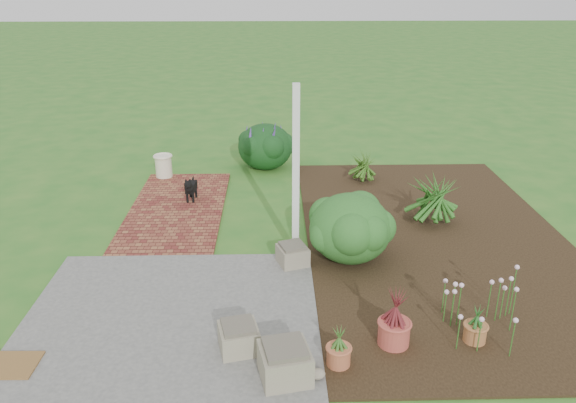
{
  "coord_description": "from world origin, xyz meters",
  "views": [
    {
      "loc": [
        -0.0,
        -7.25,
        3.88
      ],
      "look_at": [
        0.2,
        0.4,
        0.7
      ],
      "focal_mm": 35.0,
      "sensor_mm": 36.0,
      "label": 1
    }
  ],
  "objects_px": {
    "stone_trough_near": "(285,363)",
    "evergreen_shrub": "(350,226)",
    "cream_ceramic_urn": "(164,166)",
    "black_dog": "(191,187)"
  },
  "relations": [
    {
      "from": "stone_trough_near",
      "to": "cream_ceramic_urn",
      "type": "height_order",
      "value": "cream_ceramic_urn"
    },
    {
      "from": "evergreen_shrub",
      "to": "black_dog",
      "type": "bearing_deg",
      "value": 139.4
    },
    {
      "from": "stone_trough_near",
      "to": "black_dog",
      "type": "bearing_deg",
      "value": 108.39
    },
    {
      "from": "stone_trough_near",
      "to": "evergreen_shrub",
      "type": "bearing_deg",
      "value": 69.04
    },
    {
      "from": "cream_ceramic_urn",
      "to": "evergreen_shrub",
      "type": "height_order",
      "value": "evergreen_shrub"
    },
    {
      "from": "cream_ceramic_urn",
      "to": "evergreen_shrub",
      "type": "xyz_separation_m",
      "value": [
        3.26,
        -3.48,
        0.27
      ]
    },
    {
      "from": "stone_trough_near",
      "to": "evergreen_shrub",
      "type": "xyz_separation_m",
      "value": [
        0.98,
        2.55,
        0.32
      ]
    },
    {
      "from": "stone_trough_near",
      "to": "black_dog",
      "type": "height_order",
      "value": "black_dog"
    },
    {
      "from": "stone_trough_near",
      "to": "cream_ceramic_urn",
      "type": "distance_m",
      "value": 6.45
    },
    {
      "from": "evergreen_shrub",
      "to": "cream_ceramic_urn",
      "type": "bearing_deg",
      "value": 133.17
    }
  ]
}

